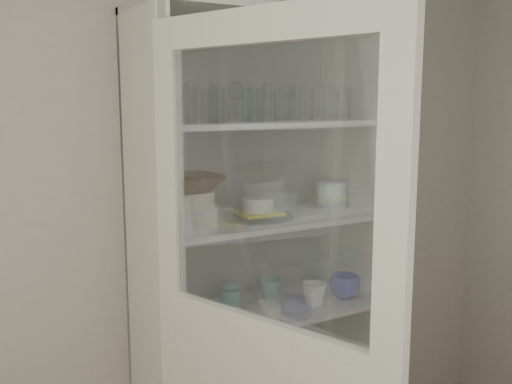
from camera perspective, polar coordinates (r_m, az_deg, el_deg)
wall_back at (r=2.50m, az=-6.57°, el=-1.18°), size 3.60×0.02×2.60m
pantry_cabinet at (r=2.53m, az=-0.72°, el=-9.39°), size 1.00×0.45×2.10m
tumbler_0 at (r=2.08m, az=-4.69°, el=8.54°), size 0.08×0.08×0.12m
tumbler_1 at (r=2.03m, az=-7.76°, el=8.86°), size 0.09×0.09×0.15m
tumbler_2 at (r=2.18m, az=-0.59°, el=8.64°), size 0.08×0.08×0.13m
tumbler_3 at (r=2.24m, az=2.63°, el=8.63°), size 0.08×0.08×0.13m
tumbler_4 at (r=2.23m, az=1.29°, el=8.68°), size 0.09×0.09×0.13m
tumbler_5 at (r=2.35m, az=7.42°, el=8.73°), size 0.07×0.07×0.14m
tumbler_6 at (r=2.45m, az=8.72°, el=8.68°), size 0.07×0.07×0.14m
tumbler_7 at (r=2.20m, az=-6.76°, el=8.69°), size 0.09×0.09×0.14m
tumbler_8 at (r=2.25m, az=-3.95°, el=8.61°), size 0.07×0.07×0.13m
tumbler_9 at (r=2.27m, az=-3.58°, el=8.89°), size 0.10×0.10×0.15m
tumbler_10 at (r=2.31m, az=-0.14°, el=8.73°), size 0.09×0.09×0.13m
tumbler_11 at (r=2.45m, az=2.97°, el=8.67°), size 0.08×0.08×0.13m
goblet_0 at (r=2.30m, az=-9.71°, el=8.89°), size 0.07×0.07×0.16m
goblet_1 at (r=2.45m, az=-1.95°, el=9.25°), size 0.08×0.08×0.18m
goblet_2 at (r=2.46m, az=1.10°, el=9.17°), size 0.08×0.08×0.17m
goblet_3 at (r=2.54m, az=3.09°, el=9.21°), size 0.08×0.08×0.18m
plate_stack_front at (r=2.20m, az=-6.62°, el=-2.50°), size 0.22×0.22×0.08m
plate_stack_back at (r=2.33m, az=-7.99°, el=-2.22°), size 0.21×0.21×0.06m
cream_bowl at (r=2.18m, az=-6.65°, el=-0.66°), size 0.24×0.24×0.06m
terracotta_bowl at (r=2.18m, az=-6.68°, el=0.91°), size 0.27×0.27×0.06m
glass_platter at (r=2.37m, az=0.21°, el=-2.42°), size 0.34×0.34×0.02m
yellow_trivet at (r=2.37m, az=0.21°, el=-2.08°), size 0.18×0.18×0.01m
white_ramekin at (r=2.36m, az=0.22°, el=-1.25°), size 0.14×0.14×0.06m
grey_bowl_stack at (r=2.62m, az=7.64°, el=-0.25°), size 0.13×0.13×0.12m
mug_blue at (r=2.64m, az=8.82°, el=-9.32°), size 0.16×0.16×0.11m
mug_teal at (r=2.59m, az=1.40°, el=-9.71°), size 0.12×0.12×0.09m
mug_white at (r=2.52m, az=5.83°, el=-10.17°), size 0.12×0.12×0.10m
teal_jar at (r=2.48m, az=-2.52°, el=-10.45°), size 0.09×0.09×0.11m
measuring_cups at (r=2.38m, az=-2.49°, el=-12.13°), size 0.10×0.10×0.04m
white_canister at (r=2.35m, az=-9.34°, el=-11.26°), size 0.14×0.14×0.14m
tin_box at (r=2.79m, az=6.32°, el=-17.59°), size 0.21×0.16×0.06m
tumbler_12 at (r=2.31m, az=4.99°, el=8.59°), size 0.06×0.06×0.13m
tumbler_13 at (r=2.32m, az=0.06°, el=8.96°), size 0.08×0.08×0.15m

